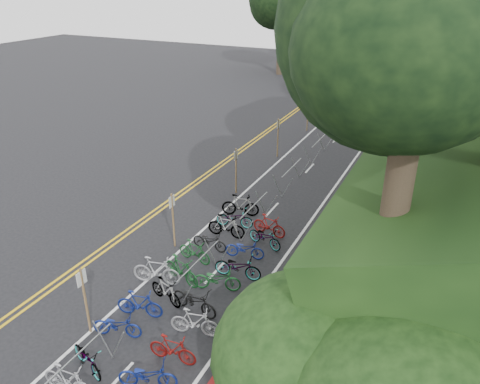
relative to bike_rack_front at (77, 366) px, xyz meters
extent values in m
plane|color=black|center=(-2.43, 2.66, -0.92)|extent=(120.00, 120.00, 0.00)
cube|color=gold|center=(-4.58, 12.66, -0.91)|extent=(0.12, 80.00, 0.01)
cube|color=gold|center=(-4.28, 12.66, -0.91)|extent=(0.12, 80.00, 0.01)
cube|color=silver|center=(-1.43, 12.66, -0.91)|extent=(0.12, 80.00, 0.01)
cube|color=silver|center=(2.77, 12.66, -0.91)|extent=(0.12, 80.00, 0.01)
cube|color=silver|center=(0.67, 0.66, -0.91)|extent=(0.10, 1.60, 0.01)
cube|color=silver|center=(0.67, 6.66, -0.91)|extent=(0.10, 1.60, 0.01)
cube|color=silver|center=(0.67, 12.66, -0.91)|extent=(0.10, 1.60, 0.01)
cube|color=silver|center=(0.67, 18.66, -0.91)|extent=(0.10, 1.60, 0.01)
cube|color=silver|center=(0.67, 24.66, -0.91)|extent=(0.10, 1.60, 0.01)
cube|color=silver|center=(0.67, 30.66, -0.91)|extent=(0.10, 1.60, 0.01)
cube|color=silver|center=(0.67, 36.66, -0.91)|extent=(0.10, 1.60, 0.01)
cube|color=maroon|center=(3.27, 14.66, -0.87)|extent=(0.25, 28.00, 0.10)
cube|color=#382819|center=(3.97, 24.66, -0.84)|extent=(1.40, 44.00, 0.16)
ellipsoid|color=#284C19|center=(4.77, 5.66, 0.12)|extent=(2.00, 2.80, 1.60)
ellipsoid|color=#284C19|center=(5.57, 10.66, 0.63)|extent=(2.60, 3.64, 2.08)
ellipsoid|color=#284C19|center=(6.77, 16.66, 1.07)|extent=(2.20, 3.08, 1.76)
ellipsoid|color=#284C19|center=(5.37, 22.66, 0.64)|extent=(3.00, 4.20, 2.40)
ellipsoid|color=#284C19|center=(6.07, 28.66, 0.81)|extent=(2.40, 3.36, 1.92)
ellipsoid|color=#284C19|center=(7.37, 32.66, 1.49)|extent=(2.80, 3.92, 2.24)
ellipsoid|color=#284C19|center=(4.57, 8.66, -0.02)|extent=(1.80, 2.52, 1.44)
ellipsoid|color=#284C19|center=(7.57, 20.66, 1.68)|extent=(3.20, 4.48, 2.56)
ellipsoid|color=black|center=(5.57, 3.16, 0.29)|extent=(5.28, 6.16, 3.52)
cylinder|color=#2D2319|center=(7.07, 5.66, 3.06)|extent=(0.80, 0.80, 5.55)
ellipsoid|color=black|center=(7.07, 5.66, 8.11)|extent=(7.59, 7.59, 7.21)
cylinder|color=#2D2319|center=(8.57, 14.66, 4.79)|extent=(0.84, 0.84, 6.40)
cylinder|color=#2D2319|center=(-11.43, 44.66, 1.86)|extent=(0.80, 0.80, 5.55)
ellipsoid|color=black|center=(-11.43, 44.66, 6.91)|extent=(7.59, 7.59, 7.21)
cylinder|color=#2D2319|center=(-8.43, 52.66, 1.65)|extent=(0.77, 0.77, 5.12)
ellipsoid|color=black|center=(-8.43, 52.66, 6.20)|extent=(6.64, 6.64, 6.31)
cylinder|color=gray|center=(0.00, 0.00, 0.34)|extent=(0.05, 2.88, 0.05)
cylinder|color=gray|center=(-0.28, 1.34, -0.29)|extent=(0.63, 0.04, 1.24)
cylinder|color=gray|center=(0.28, 1.34, -0.29)|extent=(0.63, 0.04, 1.24)
cylinder|color=gray|center=(0.57, 5.66, 0.23)|extent=(0.05, 3.00, 0.05)
cylinder|color=gray|center=(0.29, 4.26, -0.34)|extent=(0.58, 0.04, 1.13)
cylinder|color=gray|center=(0.85, 4.26, -0.34)|extent=(0.58, 0.04, 1.13)
cylinder|color=gray|center=(0.29, 7.06, -0.34)|extent=(0.58, 0.04, 1.13)
cylinder|color=gray|center=(0.85, 7.06, -0.34)|extent=(0.58, 0.04, 1.13)
cylinder|color=gray|center=(0.57, 10.66, 0.23)|extent=(0.05, 3.00, 0.05)
cylinder|color=gray|center=(0.29, 9.26, -0.34)|extent=(0.58, 0.04, 1.13)
cylinder|color=gray|center=(0.85, 9.26, -0.34)|extent=(0.58, 0.04, 1.13)
cylinder|color=gray|center=(0.29, 12.06, -0.34)|extent=(0.58, 0.04, 1.13)
cylinder|color=gray|center=(0.85, 12.06, -0.34)|extent=(0.58, 0.04, 1.13)
cylinder|color=gray|center=(0.57, 15.66, 0.23)|extent=(0.05, 3.00, 0.05)
cylinder|color=gray|center=(0.29, 14.26, -0.34)|extent=(0.58, 0.04, 1.13)
cylinder|color=gray|center=(0.85, 14.26, -0.34)|extent=(0.58, 0.04, 1.13)
cylinder|color=gray|center=(0.29, 17.06, -0.34)|extent=(0.58, 0.04, 1.13)
cylinder|color=gray|center=(0.85, 17.06, -0.34)|extent=(0.58, 0.04, 1.13)
cylinder|color=gray|center=(0.57, 20.66, 0.23)|extent=(0.05, 3.00, 0.05)
cylinder|color=gray|center=(0.29, 19.26, -0.34)|extent=(0.58, 0.04, 1.13)
cylinder|color=gray|center=(0.85, 19.26, -0.34)|extent=(0.58, 0.04, 1.13)
cylinder|color=gray|center=(0.29, 22.06, -0.34)|extent=(0.58, 0.04, 1.13)
cylinder|color=gray|center=(0.85, 22.06, -0.34)|extent=(0.58, 0.04, 1.13)
cylinder|color=gray|center=(0.57, 25.66, 0.23)|extent=(0.05, 3.00, 0.05)
cylinder|color=gray|center=(0.29, 24.26, -0.34)|extent=(0.58, 0.04, 1.13)
cylinder|color=gray|center=(0.85, 24.26, -0.34)|extent=(0.58, 0.04, 1.13)
cylinder|color=gray|center=(0.29, 27.06, -0.34)|extent=(0.58, 0.04, 1.13)
cylinder|color=gray|center=(0.85, 27.06, -0.34)|extent=(0.58, 0.04, 1.13)
cylinder|color=brown|center=(-1.42, 1.96, 0.33)|extent=(0.08, 0.08, 2.48)
cube|color=silver|center=(-1.42, 1.96, 1.22)|extent=(0.02, 0.40, 0.50)
cylinder|color=brown|center=(-1.83, 7.66, 0.33)|extent=(0.08, 0.08, 2.50)
cube|color=silver|center=(-1.83, 7.66, 1.23)|extent=(0.02, 0.40, 0.50)
cylinder|color=brown|center=(-1.83, 13.66, 0.33)|extent=(0.08, 0.08, 2.50)
cube|color=silver|center=(-1.83, 13.66, 1.23)|extent=(0.02, 0.40, 0.50)
cylinder|color=brown|center=(-1.83, 19.66, 0.33)|extent=(0.08, 0.08, 2.50)
cube|color=silver|center=(-1.83, 19.66, 1.23)|extent=(0.02, 0.40, 0.50)
cylinder|color=brown|center=(-1.83, 25.66, 0.33)|extent=(0.08, 0.08, 2.50)
cube|color=silver|center=(-1.83, 25.66, 1.23)|extent=(0.02, 0.40, 0.50)
imported|color=#9E9EA3|center=(-0.97, 5.12, -0.35)|extent=(0.94, 1.96, 1.14)
imported|color=#9E9EA3|center=(-0.20, -0.23, -0.41)|extent=(0.58, 1.72, 1.02)
imported|color=slate|center=(-0.36, 0.69, -0.49)|extent=(1.11, 1.72, 0.85)
imported|color=navy|center=(1.65, 0.92, -0.47)|extent=(1.18, 1.81, 0.90)
imported|color=navy|center=(-0.48, 2.21, -0.48)|extent=(1.02, 1.75, 0.87)
imported|color=maroon|center=(1.74, 2.05, -0.44)|extent=(0.58, 1.61, 0.95)
imported|color=navy|center=(-0.42, 3.33, -0.41)|extent=(0.83, 1.73, 1.00)
imported|color=#9E9EA3|center=(1.76, 3.35, -0.41)|extent=(0.84, 1.74, 1.01)
imported|color=slate|center=(-0.04, 4.34, -0.44)|extent=(0.87, 1.63, 0.94)
imported|color=black|center=(1.16, 4.31, -0.42)|extent=(0.93, 1.96, 0.99)
imported|color=#144C1E|center=(-0.18, 5.60, -0.37)|extent=(1.00, 1.90, 1.10)
imported|color=#144C1E|center=(1.27, 5.76, -0.44)|extent=(1.14, 1.91, 0.95)
imported|color=#144C1E|center=(-0.44, 7.03, -0.44)|extent=(0.67, 1.62, 0.95)
imported|color=slate|center=(1.62, 6.79, -0.42)|extent=(0.88, 1.94, 0.98)
imported|color=black|center=(-0.34, 8.09, -0.50)|extent=(0.57, 1.60, 0.84)
imported|color=navy|center=(1.28, 8.15, -0.48)|extent=(0.89, 1.73, 0.87)
imported|color=slate|center=(-0.19, 9.34, -0.39)|extent=(0.64, 1.80, 1.06)
imported|color=slate|center=(1.68, 9.35, -0.47)|extent=(1.05, 1.80, 0.90)
imported|color=slate|center=(-0.25, 10.30, -0.45)|extent=(0.93, 1.84, 0.93)
imported|color=maroon|center=(1.48, 10.29, -0.42)|extent=(0.70, 1.70, 0.99)
imported|color=slate|center=(-0.49, 11.43, -0.37)|extent=(1.00, 1.90, 1.10)
camera|label=1|loc=(8.20, -6.69, 9.82)|focal=35.00mm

